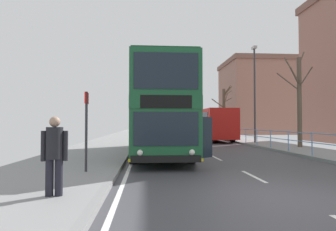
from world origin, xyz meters
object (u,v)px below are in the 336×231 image
(double_decker_bus_main, at_px, (160,111))
(bare_tree_far_01, at_px, (299,99))
(bare_tree_far_02, at_px, (224,110))
(background_building_01, at_px, (256,97))
(background_bus_far_lane, at_px, (211,124))
(pedestrian_companion, at_px, (54,151))
(bus_stop_sign_near, at_px, (86,122))
(street_lamp_far_side, at_px, (255,87))

(double_decker_bus_main, height_order, bare_tree_far_01, bare_tree_far_01)
(bare_tree_far_02, distance_m, background_building_01, 12.86)
(background_bus_far_lane, height_order, pedestrian_companion, background_bus_far_lane)
(bus_stop_sign_near, xyz_separation_m, bare_tree_far_01, (11.65, 8.59, 1.56))
(background_bus_far_lane, relative_size, bare_tree_far_01, 1.52)
(pedestrian_companion, bearing_deg, bus_stop_sign_near, 89.56)
(pedestrian_companion, xyz_separation_m, street_lamp_far_side, (10.54, 16.28, 3.55))
(bus_stop_sign_near, distance_m, bare_tree_far_02, 28.93)
(bus_stop_sign_near, bearing_deg, street_lamp_far_side, 51.56)
(double_decker_bus_main, relative_size, bare_tree_far_02, 1.65)
(background_bus_far_lane, height_order, bare_tree_far_02, bare_tree_far_02)
(double_decker_bus_main, xyz_separation_m, bus_stop_sign_near, (-2.55, -5.59, -0.58))
(pedestrian_companion, xyz_separation_m, bare_tree_far_01, (11.67, 11.62, 2.18))
(pedestrian_companion, relative_size, bus_stop_sign_near, 0.66)
(bus_stop_sign_near, height_order, bare_tree_far_02, bare_tree_far_02)
(background_bus_far_lane, height_order, bus_stop_sign_near, background_bus_far_lane)
(double_decker_bus_main, height_order, background_building_01, background_building_01)
(bus_stop_sign_near, xyz_separation_m, bare_tree_far_02, (11.61, 26.45, 1.62))
(double_decker_bus_main, xyz_separation_m, bare_tree_far_01, (9.10, 3.00, 0.98))
(pedestrian_companion, distance_m, bare_tree_far_01, 16.61)
(bus_stop_sign_near, bearing_deg, bare_tree_far_02, 66.30)
(bare_tree_far_02, relative_size, background_building_01, 0.54)
(background_building_01, bearing_deg, street_lamp_far_side, -111.36)
(bus_stop_sign_near, xyz_separation_m, street_lamp_far_side, (10.52, 13.25, 2.92))
(double_decker_bus_main, relative_size, background_building_01, 0.88)
(double_decker_bus_main, distance_m, pedestrian_companion, 9.08)
(background_bus_far_lane, xyz_separation_m, pedestrian_companion, (-8.05, -21.19, -0.54))
(double_decker_bus_main, bearing_deg, background_building_01, 61.04)
(background_bus_far_lane, bearing_deg, double_decker_bus_main, -113.55)
(background_bus_far_lane, xyz_separation_m, bare_tree_far_01, (3.62, -9.58, 1.64))
(background_bus_far_lane, bearing_deg, bare_tree_far_01, -69.28)
(double_decker_bus_main, relative_size, street_lamp_far_side, 1.35)
(street_lamp_far_side, bearing_deg, bare_tree_far_01, -76.35)
(background_bus_far_lane, height_order, bare_tree_far_01, bare_tree_far_01)
(double_decker_bus_main, height_order, street_lamp_far_side, street_lamp_far_side)
(pedestrian_companion, distance_m, bus_stop_sign_near, 3.09)
(background_building_01, bearing_deg, double_decker_bus_main, -118.96)
(double_decker_bus_main, height_order, bus_stop_sign_near, double_decker_bus_main)
(double_decker_bus_main, relative_size, background_bus_far_lane, 1.09)
(street_lamp_far_side, relative_size, background_building_01, 0.66)
(double_decker_bus_main, xyz_separation_m, background_bus_far_lane, (5.48, 12.57, -0.67))
(double_decker_bus_main, distance_m, bare_tree_far_01, 9.63)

